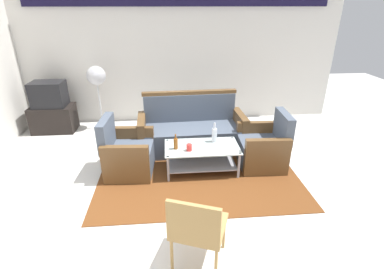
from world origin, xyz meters
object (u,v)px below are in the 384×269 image
television (49,94)px  armchair_right (263,148)px  bottle_clear (214,135)px  cup (189,147)px  couch (192,132)px  bottle_brown (176,143)px  tv_stand (54,118)px  wicker_chair (197,227)px  pedestal_fan (97,79)px  coffee_table (202,155)px  armchair_left (127,154)px

television → armchair_right: bearing=156.5°
armchair_right → bottle_clear: 0.81m
cup → couch: bearing=82.9°
bottle_brown → tv_stand: size_ratio=0.29×
tv_stand → wicker_chair: wicker_chair is taller
bottle_clear → pedestal_fan: pedestal_fan is taller
coffee_table → wicker_chair: wicker_chair is taller
tv_stand → wicker_chair: 4.33m
couch → armchair_left: 1.23m
wicker_chair → bottle_brown: bearing=115.1°
pedestal_fan → armchair_right: bearing=-31.3°
pedestal_fan → wicker_chair: size_ratio=1.51×
coffee_table → cup: 0.30m
couch → cup: (-0.11, -0.87, 0.14)m
television → pedestal_fan: 0.96m
armchair_left → cup: armchair_left is taller
armchair_right → bottle_brown: bearing=98.9°
armchair_right → bottle_clear: (-0.78, 0.04, 0.24)m
couch → television: size_ratio=3.02×
armchair_right → coffee_table: armchair_right is taller
armchair_right → coffee_table: bearing=99.1°
coffee_table → pedestal_fan: 2.69m
couch → pedestal_fan: size_ratio=1.44×
cup → television: 3.19m
armchair_left → coffee_table: 1.11m
bottle_clear → tv_stand: (-2.96, 1.62, -0.27)m
television → pedestal_fan: (0.92, 0.05, 0.25)m
bottle_brown → television: size_ratio=0.38×
couch → armchair_right: (1.07, -0.65, -0.03)m
couch → wicker_chair: size_ratio=2.17×
cup → wicker_chair: bearing=-92.0°
armchair_right → coffee_table: (-0.98, -0.11, -0.02)m
tv_stand → pedestal_fan: bearing=3.1°
tv_stand → television: 0.50m
cup → television: (-2.55, 1.89, 0.30)m
couch → tv_stand: (-2.66, 1.01, -0.06)m
bottle_clear → pedestal_fan: size_ratio=0.24×
tv_stand → pedestal_fan: 1.19m
cup → pedestal_fan: bearing=130.2°
tv_stand → wicker_chair: (2.50, -3.53, 0.23)m
pedestal_fan → tv_stand: bearing=-176.9°
coffee_table → television: 3.31m
coffee_table → tv_stand: (-2.75, 1.77, -0.01)m
coffee_table → tv_stand: tv_stand is taller
armchair_left → tv_stand: size_ratio=1.06×
pedestal_fan → armchair_left: bearing=-67.6°
cup → coffee_table: bearing=29.1°
television → pedestal_fan: size_ratio=0.48×
coffee_table → cup: size_ratio=11.00×
armchair_left → pedestal_fan: pedestal_fan is taller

